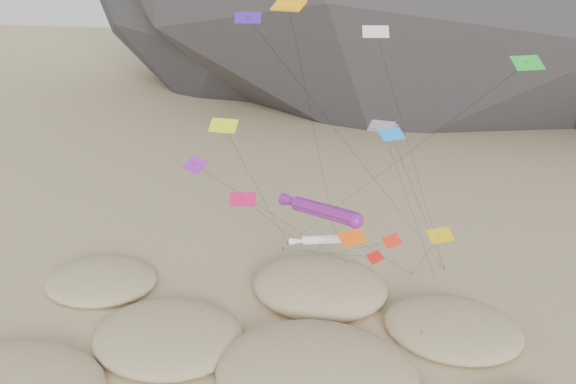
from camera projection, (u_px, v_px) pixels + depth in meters
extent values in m
ellipsoid|color=#CCB789|center=(169.00, 336.00, 48.61)|extent=(13.38, 11.37, 2.73)
ellipsoid|color=#CCB789|center=(317.00, 375.00, 43.67)|extent=(16.11, 13.69, 3.78)
ellipsoid|color=#CCB789|center=(320.00, 286.00, 55.87)|extent=(13.52, 11.49, 3.66)
ellipsoid|color=#CCB789|center=(453.00, 327.00, 49.91)|extent=(12.12, 10.30, 2.43)
ellipsoid|color=#CCB789|center=(101.00, 280.00, 57.60)|extent=(11.72, 9.97, 2.28)
ellipsoid|color=black|center=(161.00, 327.00, 49.50)|extent=(3.29, 2.81, 0.99)
ellipsoid|color=black|center=(212.00, 324.00, 50.13)|extent=(1.87, 1.60, 0.56)
ellipsoid|color=black|center=(315.00, 372.00, 43.53)|extent=(3.17, 2.71, 0.95)
ellipsoid|color=black|center=(355.00, 344.00, 47.01)|extent=(2.36, 2.02, 0.71)
ellipsoid|color=black|center=(318.00, 281.00, 56.51)|extent=(2.93, 2.51, 0.88)
ellipsoid|color=black|center=(330.00, 294.00, 54.34)|extent=(2.54, 2.17, 0.76)
ellipsoid|color=black|center=(483.00, 330.00, 49.29)|extent=(2.63, 2.25, 0.79)
ellipsoid|color=black|center=(434.00, 336.00, 48.63)|extent=(2.42, 2.07, 0.73)
ellipsoid|color=black|center=(111.00, 286.00, 56.58)|extent=(2.43, 2.08, 0.73)
ellipsoid|color=black|center=(107.00, 291.00, 55.82)|extent=(1.91, 1.63, 0.57)
cylinder|color=#3F2D1E|center=(298.00, 266.00, 61.04)|extent=(0.08, 0.08, 0.30)
cylinder|color=#3F2D1E|center=(319.00, 256.00, 63.07)|extent=(0.08, 0.08, 0.30)
cylinder|color=#3F2D1E|center=(366.00, 274.00, 59.46)|extent=(0.08, 0.08, 0.30)
cylinder|color=#3F2D1E|center=(377.00, 245.00, 65.68)|extent=(0.08, 0.08, 0.30)
cylinder|color=#3F2D1E|center=(412.00, 273.00, 59.60)|extent=(0.08, 0.08, 0.30)
cylinder|color=#3F2D1E|center=(288.00, 243.00, 66.08)|extent=(0.08, 0.08, 0.30)
cylinder|color=#3F2D1E|center=(444.00, 268.00, 60.63)|extent=(0.08, 0.08, 0.30)
cylinder|color=#3F2D1E|center=(283.00, 248.00, 64.82)|extent=(0.08, 0.08, 0.30)
cylinder|color=#EE1942|center=(324.00, 211.00, 43.98)|extent=(6.12, 4.48, 1.84)
sphere|color=#EE1942|center=(355.00, 221.00, 41.69)|extent=(1.23, 1.23, 1.23)
cone|color=#EE1942|center=(294.00, 202.00, 46.51)|extent=(2.81, 2.32, 1.32)
cylinder|color=black|center=(337.00, 232.00, 54.81)|extent=(0.94, 18.72, 12.59)
cylinder|color=white|center=(330.00, 239.00, 48.22)|extent=(4.77, 1.71, 1.07)
sphere|color=white|center=(357.00, 238.00, 48.04)|extent=(0.79, 0.79, 0.79)
cone|color=white|center=(300.00, 241.00, 48.43)|extent=(2.01, 1.06, 0.80)
cylinder|color=black|center=(319.00, 248.00, 55.98)|extent=(4.39, 12.59, 8.62)
cube|color=#FDB20D|center=(288.00, 5.00, 43.25)|extent=(3.07, 2.25, 0.83)
cube|color=#FDB20D|center=(288.00, 2.00, 43.17)|extent=(2.57, 1.83, 0.82)
cylinder|color=black|center=(318.00, 151.00, 54.36)|extent=(2.35, 13.97, 27.62)
cube|color=#FC4F1A|center=(383.00, 128.00, 46.56)|extent=(2.52, 1.38, 0.66)
cube|color=#FC4F1A|center=(383.00, 125.00, 46.48)|extent=(2.13, 1.11, 0.65)
cylinder|color=black|center=(411.00, 210.00, 53.05)|extent=(5.67, 8.58, 17.96)
cube|color=white|center=(376.00, 32.00, 44.89)|extent=(2.28, 1.47, 0.86)
cube|color=white|center=(376.00, 34.00, 44.95)|extent=(0.31, 0.33, 0.71)
cylinder|color=black|center=(415.00, 168.00, 52.78)|extent=(7.85, 9.15, 25.51)
cube|color=#3B1BA1|center=(248.00, 18.00, 43.22)|extent=(2.22, 1.48, 0.80)
cube|color=#3B1BA1|center=(248.00, 20.00, 43.27)|extent=(0.30, 0.30, 0.69)
cylinder|color=black|center=(363.00, 164.00, 51.94)|extent=(17.29, 13.05, 26.69)
cube|color=#1C86EF|center=(392.00, 134.00, 39.61)|extent=(2.00, 1.83, 0.63)
cube|color=#1C86EF|center=(391.00, 136.00, 39.66)|extent=(0.27, 0.26, 0.62)
cylinder|color=black|center=(424.00, 216.00, 50.13)|extent=(5.46, 16.96, 19.33)
cube|color=#D8E718|center=(223.00, 126.00, 48.71)|extent=(2.45, 1.23, 0.97)
cube|color=#D8E718|center=(223.00, 127.00, 48.77)|extent=(0.29, 0.30, 0.82)
cylinder|color=black|center=(261.00, 194.00, 57.41)|extent=(2.42, 12.82, 17.52)
cube|color=#DFAD0B|center=(440.00, 235.00, 46.06)|extent=(2.43, 2.19, 0.76)
cube|color=#DFAD0B|center=(440.00, 237.00, 46.11)|extent=(0.33, 0.32, 0.75)
cylinder|color=black|center=(424.00, 257.00, 52.85)|extent=(2.20, 10.51, 9.84)
cube|color=green|center=(527.00, 63.00, 38.88)|extent=(2.52, 2.11, 0.85)
cube|color=green|center=(527.00, 65.00, 38.94)|extent=(0.36, 0.35, 0.76)
cylinder|color=black|center=(377.00, 177.00, 52.50)|extent=(21.18, 14.75, 24.15)
cube|color=red|center=(375.00, 257.00, 44.91)|extent=(1.45, 1.67, 0.61)
cube|color=red|center=(375.00, 259.00, 44.97)|extent=(0.26, 0.26, 0.51)
cylinder|color=black|center=(321.00, 252.00, 54.89)|extent=(12.02, 15.45, 8.73)
cube|color=purple|center=(195.00, 165.00, 44.69)|extent=(2.50, 2.09, 0.83)
cube|color=purple|center=(195.00, 167.00, 44.75)|extent=(0.35, 0.34, 0.76)
cylinder|color=black|center=(293.00, 228.00, 52.09)|extent=(12.73, 13.44, 15.68)
cube|color=#CC1350|center=(243.00, 199.00, 43.76)|extent=(2.25, 1.51, 0.80)
cube|color=#CC1350|center=(243.00, 201.00, 43.81)|extent=(0.30, 0.30, 0.70)
cylinder|color=black|center=(288.00, 233.00, 53.43)|extent=(2.86, 16.77, 13.48)
cube|color=#FE610D|center=(352.00, 238.00, 44.47)|extent=(2.47, 2.41, 0.78)
cube|color=#FE610D|center=(352.00, 239.00, 44.53)|extent=(0.34, 0.33, 0.78)
cylinder|color=black|center=(386.00, 258.00, 52.06)|extent=(4.65, 13.88, 10.37)
cube|color=red|center=(392.00, 241.00, 43.71)|extent=(1.71, 1.84, 0.61)
cube|color=red|center=(392.00, 242.00, 43.77)|extent=(0.26, 0.26, 0.57)
cylinder|color=black|center=(349.00, 250.00, 53.41)|extent=(8.79, 14.96, 10.50)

